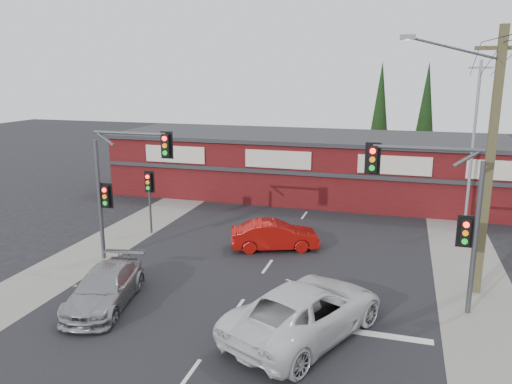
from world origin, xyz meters
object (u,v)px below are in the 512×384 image
(white_suv, at_px, (306,310))
(silver_suv, at_px, (105,288))
(utility_pole, at_px, (486,155))
(shop_building, at_px, (306,164))
(red_sedan, at_px, (275,235))

(white_suv, bearing_deg, silver_suv, 24.76)
(white_suv, xyz_separation_m, utility_pole, (5.64, 5.10, 4.53))
(silver_suv, xyz_separation_m, shop_building, (3.75, 19.10, 1.45))
(silver_suv, relative_size, utility_pole, 0.47)
(red_sedan, xyz_separation_m, shop_building, (-0.74, 11.51, 1.44))
(red_sedan, height_order, utility_pole, utility_pole)
(red_sedan, distance_m, utility_pole, 10.13)
(white_suv, xyz_separation_m, red_sedan, (-2.98, 7.58, -0.17))
(utility_pole, bearing_deg, red_sedan, 163.91)
(silver_suv, xyz_separation_m, red_sedan, (4.49, 7.59, 0.01))
(shop_building, relative_size, utility_pole, 2.73)
(white_suv, height_order, shop_building, shop_building)
(white_suv, distance_m, shop_building, 19.50)
(white_suv, bearing_deg, utility_pole, -113.17)
(silver_suv, bearing_deg, shop_building, 67.26)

